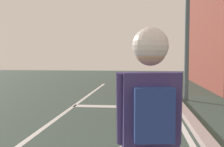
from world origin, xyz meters
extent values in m
cube|color=silver|center=(-0.31, 6.00, 0.00)|extent=(0.12, 20.00, 0.01)
cube|color=silver|center=(2.76, 6.00, 0.00)|extent=(0.12, 20.00, 0.01)
cube|color=silver|center=(1.30, 9.01, 0.00)|extent=(3.21, 0.40, 0.01)
cube|color=#A89391|center=(3.01, 6.00, 0.07)|extent=(0.24, 24.00, 0.14)
cube|color=navy|center=(1.92, 2.33, 1.19)|extent=(0.41, 0.23, 0.58)
cylinder|color=navy|center=(1.71, 2.33, 1.22)|extent=(0.07, 0.14, 0.53)
cylinder|color=navy|center=(2.11, 2.39, 1.22)|extent=(0.07, 0.09, 0.53)
sphere|color=tan|center=(1.92, 2.33, 1.64)|extent=(0.23, 0.23, 0.23)
sphere|color=silver|center=(1.92, 2.33, 1.67)|extent=(0.26, 0.26, 0.26)
cube|color=navy|center=(1.94, 2.19, 1.21)|extent=(0.28, 0.18, 0.36)
cylinder|color=#505F67|center=(3.41, 10.51, 2.46)|extent=(0.16, 0.16, 4.92)
camera|label=1|loc=(1.86, 0.34, 1.60)|focal=44.93mm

